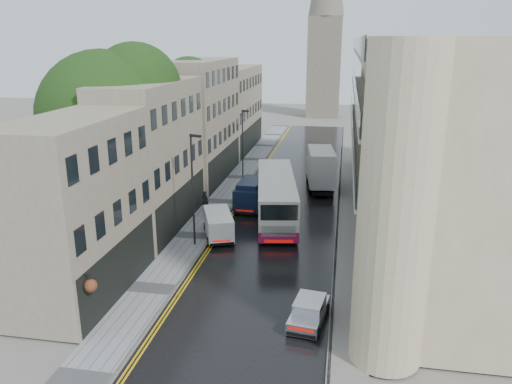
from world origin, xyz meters
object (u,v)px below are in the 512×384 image
(white_van, at_px, (209,233))
(navy_van, at_px, (236,198))
(lamp_post_near, at_px, (193,191))
(cream_bus, at_px, (260,212))
(silver_hatchback, at_px, (290,321))
(tree_near, at_px, (107,139))
(pedestrian, at_px, (205,201))
(tree_far, at_px, (171,122))
(white_lorry, at_px, (310,173))
(lamp_post_far, at_px, (243,146))

(white_van, xyz_separation_m, navy_van, (0.40, 7.01, 0.35))
(navy_van, xyz_separation_m, lamp_post_near, (-1.40, -7.22, 2.72))
(cream_bus, bearing_deg, navy_van, 114.23)
(navy_van, bearing_deg, silver_hatchback, -67.52)
(cream_bus, xyz_separation_m, navy_van, (-2.75, 4.08, -0.41))
(tree_near, relative_size, pedestrian, 7.87)
(navy_van, relative_size, lamp_post_near, 0.65)
(tree_near, height_order, white_van, tree_near)
(navy_van, bearing_deg, lamp_post_near, -99.22)
(silver_hatchback, bearing_deg, cream_bus, 114.11)
(tree_far, distance_m, navy_van, 12.64)
(tree_far, height_order, lamp_post_near, tree_far)
(pedestrian, xyz_separation_m, lamp_post_near, (1.17, -7.01, 3.04))
(tree_far, relative_size, navy_van, 2.43)
(cream_bus, bearing_deg, pedestrian, 134.22)
(white_lorry, distance_m, navy_van, 8.78)
(cream_bus, relative_size, pedestrian, 7.12)
(cream_bus, height_order, pedestrian, cream_bus)
(tree_near, xyz_separation_m, silver_hatchback, (15.01, -12.14, -6.27))
(lamp_post_near, bearing_deg, cream_bus, 55.47)
(navy_van, bearing_deg, lamp_post_far, 99.75)
(tree_near, relative_size, cream_bus, 1.11)
(cream_bus, height_order, lamp_post_near, lamp_post_near)
(white_lorry, bearing_deg, cream_bus, -112.90)
(tree_near, bearing_deg, cream_bus, 3.71)
(silver_hatchback, bearing_deg, white_van, 132.61)
(cream_bus, bearing_deg, white_van, -146.77)
(lamp_post_near, bearing_deg, silver_hatchback, -32.86)
(cream_bus, bearing_deg, white_lorry, 64.86)
(cream_bus, xyz_separation_m, lamp_post_far, (-4.10, 13.74, 1.99))
(cream_bus, bearing_deg, lamp_post_near, -152.60)
(lamp_post_near, bearing_deg, navy_van, 97.41)
(tree_far, bearing_deg, white_lorry, -6.32)
(white_van, bearing_deg, lamp_post_far, 72.57)
(cream_bus, distance_m, lamp_post_far, 14.48)
(white_lorry, bearing_deg, lamp_post_near, -124.61)
(tree_near, xyz_separation_m, navy_van, (8.60, 4.82, -5.62))
(silver_hatchback, xyz_separation_m, lamp_post_far, (-7.77, 26.61, 3.04))
(white_van, bearing_deg, pedestrian, 87.00)
(tree_near, xyz_separation_m, white_van, (8.20, -2.19, -5.97))
(tree_near, distance_m, silver_hatchback, 20.30)
(tree_near, xyz_separation_m, tree_far, (0.30, 13.00, -0.72))
(white_lorry, bearing_deg, pedestrian, -147.90)
(white_lorry, distance_m, white_van, 14.98)
(lamp_post_near, relative_size, lamp_post_far, 1.09)
(white_lorry, distance_m, silver_hatchback, 23.64)
(lamp_post_far, bearing_deg, tree_near, -92.26)
(tree_far, distance_m, lamp_post_near, 17.01)
(navy_van, bearing_deg, pedestrian, -173.66)
(tree_far, bearing_deg, tree_near, -91.32)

